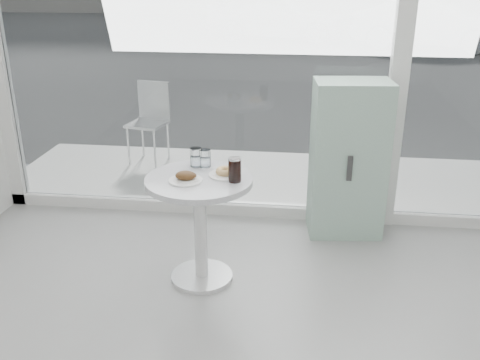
# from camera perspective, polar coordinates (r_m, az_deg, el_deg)

# --- Properties ---
(room_shell) EXTENTS (6.00, 6.00, 6.00)m
(room_shell) POSITION_cam_1_polar(r_m,az_deg,el_deg) (0.80, -5.97, 9.58)
(room_shell) COLOR white
(room_shell) RESTS_ON ground
(storefront) EXTENTS (5.00, 0.14, 3.00)m
(storefront) POSITION_cam_1_polar(r_m,az_deg,el_deg) (4.34, 5.98, 16.96)
(storefront) COLOR white
(storefront) RESTS_ON ground
(main_table) EXTENTS (0.72, 0.72, 0.77)m
(main_table) POSITION_cam_1_polar(r_m,az_deg,el_deg) (3.63, -4.31, -3.00)
(main_table) COLOR white
(main_table) RESTS_ON ground
(patio_deck) EXTENTS (5.60, 1.60, 0.05)m
(patio_deck) POSITION_cam_1_polar(r_m,az_deg,el_deg) (5.53, 4.76, 0.02)
(patio_deck) COLOR white
(patio_deck) RESTS_ON ground
(street) EXTENTS (40.00, 24.00, 0.00)m
(street) POSITION_cam_1_polar(r_m,az_deg,el_deg) (17.45, 6.72, 14.90)
(street) COLOR #333333
(street) RESTS_ON ground
(mint_cabinet) EXTENTS (0.62, 0.45, 1.27)m
(mint_cabinet) POSITION_cam_1_polar(r_m,az_deg,el_deg) (4.37, 11.45, 2.16)
(mint_cabinet) COLOR #87AD9A
(mint_cabinet) RESTS_ON ground
(patio_chair) EXTENTS (0.45, 0.45, 0.87)m
(patio_chair) POSITION_cam_1_polar(r_m,az_deg,el_deg) (5.96, -9.57, 6.67)
(patio_chair) COLOR white
(patio_chair) RESTS_ON patio_deck
(car_white) EXTENTS (4.41, 2.45, 1.42)m
(car_white) POSITION_cam_1_polar(r_m,az_deg,el_deg) (16.67, 3.93, 17.13)
(car_white) COLOR silver
(car_white) RESTS_ON street
(car_silver) EXTENTS (4.20, 2.33, 1.31)m
(car_silver) POSITION_cam_1_polar(r_m,az_deg,el_deg) (15.48, 19.64, 15.41)
(car_silver) COLOR #A6A9AE
(car_silver) RESTS_ON street
(plate_fritter) EXTENTS (0.22, 0.22, 0.07)m
(plate_fritter) POSITION_cam_1_polar(r_m,az_deg,el_deg) (3.49, -5.76, 0.28)
(plate_fritter) COLOR white
(plate_fritter) RESTS_ON main_table
(plate_donut) EXTENTS (0.23, 0.23, 0.05)m
(plate_donut) POSITION_cam_1_polar(r_m,az_deg,el_deg) (3.57, -1.57, 0.78)
(plate_donut) COLOR white
(plate_donut) RESTS_ON main_table
(water_tumbler_a) EXTENTS (0.08, 0.08, 0.13)m
(water_tumbler_a) POSITION_cam_1_polar(r_m,az_deg,el_deg) (3.74, -4.71, 2.32)
(water_tumbler_a) COLOR white
(water_tumbler_a) RESTS_ON main_table
(water_tumbler_b) EXTENTS (0.08, 0.08, 0.13)m
(water_tumbler_b) POSITION_cam_1_polar(r_m,az_deg,el_deg) (3.72, -3.74, 2.22)
(water_tumbler_b) COLOR white
(water_tumbler_b) RESTS_ON main_table
(cola_glass) EXTENTS (0.08, 0.08, 0.16)m
(cola_glass) POSITION_cam_1_polar(r_m,az_deg,el_deg) (3.45, -0.56, 1.06)
(cola_glass) COLOR white
(cola_glass) RESTS_ON main_table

